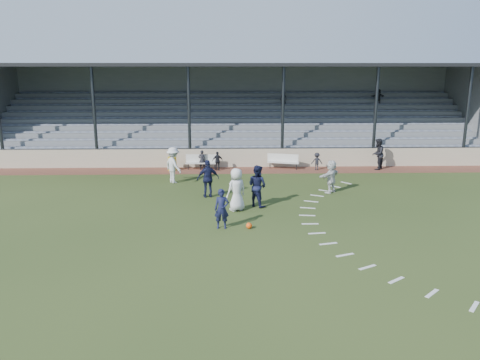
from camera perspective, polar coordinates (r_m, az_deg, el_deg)
name	(u,v)px	position (r m, az deg, el deg)	size (l,w,h in m)	color
ground	(242,225)	(19.44, 0.20, -5.46)	(90.00, 90.00, 0.00)	#2D3D19
cinder_track	(237,170)	(29.56, -0.43, 1.20)	(34.00, 2.00, 0.02)	brown
retaining_wall	(236,158)	(30.47, -0.47, 2.70)	(34.00, 0.18, 1.20)	#B5A68B
bench_left	(202,161)	(29.80, -4.71, 2.38)	(2.02, 0.55, 0.95)	beige
bench_right	(283,160)	(29.99, 5.26, 2.44)	(2.03, 0.97, 0.95)	beige
trash_bin	(172,164)	(29.71, -8.26, 1.99)	(0.54, 0.54, 0.86)	gold
football	(249,226)	(18.94, 1.11, -5.59)	(0.25, 0.25, 0.25)	#EE4D0E
player_white_lead	(237,190)	(21.06, -0.42, -1.18)	(0.96, 0.62, 1.96)	silver
player_navy_lead	(222,209)	(18.78, -2.24, -3.54)	(0.59, 0.39, 1.63)	#141737
player_navy_mid	(257,186)	(21.74, 2.12, -0.71)	(0.95, 0.74, 1.96)	#141737
player_white_wing	(173,165)	(26.45, -8.13, 1.80)	(1.30, 0.75, 2.02)	silver
player_navy_wing	(208,179)	(23.32, -3.91, 0.16)	(1.11, 0.46, 1.89)	#141737
player_white_back	(331,176)	(24.59, 11.04, 0.43)	(1.59, 0.51, 1.72)	silver
official	(378,154)	(30.87, 16.44, 3.06)	(0.96, 0.75, 1.98)	black
sub_left_near	(202,160)	(29.67, -4.65, 2.46)	(0.46, 0.30, 1.25)	black
sub_left_far	(218,161)	(29.39, -2.75, 2.33)	(0.70, 0.29, 1.20)	black
sub_right	(317,161)	(29.93, 9.34, 2.26)	(0.71, 0.41, 1.10)	black
grandstand	(235,125)	(34.89, -0.62, 6.74)	(34.60, 9.00, 6.61)	slate
penalty_arc	(340,224)	(19.99, 12.14, -5.21)	(3.89, 14.63, 0.01)	silver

